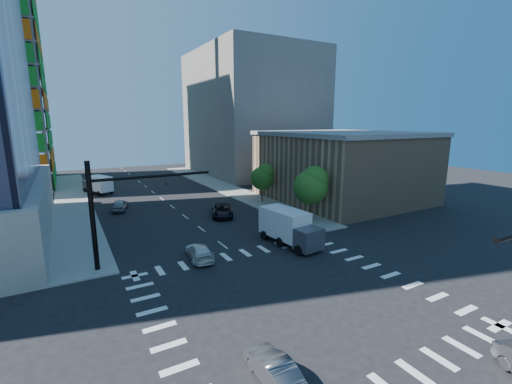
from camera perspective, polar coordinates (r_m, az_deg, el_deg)
ground at (r=25.30m, az=6.00°, el=-17.07°), size 160.00×160.00×0.00m
road_markings at (r=25.30m, az=6.00°, el=-17.06°), size 20.00×20.00×0.01m
sidewalk_ne at (r=64.48m, az=-5.53°, el=0.84°), size 5.00×60.00×0.15m
sidewalk_nw at (r=59.22m, az=-28.22°, el=-1.49°), size 5.00×60.00×0.15m
commercial_building at (r=55.59m, az=14.11°, el=4.27°), size 20.50×22.50×10.60m
bg_building_ne at (r=83.25m, az=-0.66°, el=12.96°), size 24.00×30.00×28.00m
signal_mast_nw at (r=30.37m, az=-22.94°, el=-1.91°), size 10.20×0.40×9.00m
tree_south at (r=41.59m, az=9.28°, el=1.20°), size 4.16×4.16×6.82m
tree_north at (r=51.63m, az=1.20°, el=2.59°), size 3.54×3.52×5.78m
car_nb_far at (r=44.79m, az=-5.66°, el=-3.08°), size 4.42×6.15×1.56m
car_sb_near at (r=31.58m, az=-9.42°, el=-9.77°), size 2.46×4.88×1.36m
car_sb_mid at (r=51.14m, az=-21.72°, el=-2.02°), size 3.03×4.83×1.53m
car_sb_cross at (r=18.24m, az=2.97°, el=-27.38°), size 1.46×3.99×1.31m
box_truck_near at (r=34.36m, az=5.88°, el=-6.40°), size 3.48×6.79×3.42m
box_truck_far at (r=64.81m, az=-24.95°, el=0.99°), size 4.52×6.27×3.03m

